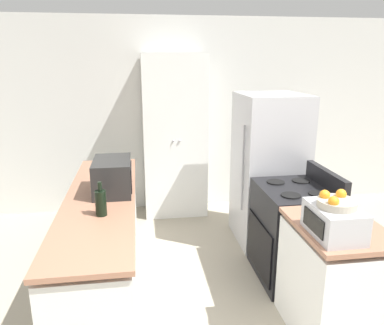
% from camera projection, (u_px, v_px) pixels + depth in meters
% --- Properties ---
extents(wall_back, '(7.00, 0.06, 2.60)m').
position_uv_depth(wall_back, '(176.00, 116.00, 5.14)').
color(wall_back, silver).
rests_on(wall_back, ground_plane).
extents(counter_left, '(0.60, 2.46, 0.91)m').
position_uv_depth(counter_left, '(104.00, 246.00, 3.36)').
color(counter_left, silver).
rests_on(counter_left, ground_plane).
extents(counter_right, '(0.60, 0.79, 0.91)m').
position_uv_depth(counter_right, '(332.00, 283.00, 2.81)').
color(counter_right, silver).
rests_on(counter_right, ground_plane).
extents(pantry_cabinet, '(0.82, 0.48, 2.12)m').
position_uv_depth(pantry_cabinet, '(175.00, 137.00, 4.94)').
color(pantry_cabinet, white).
rests_on(pantry_cabinet, ground_plane).
extents(stove, '(0.66, 0.77, 1.07)m').
position_uv_depth(stove, '(293.00, 232.00, 3.57)').
color(stove, black).
rests_on(stove, ground_plane).
extents(refrigerator, '(0.72, 0.78, 1.70)m').
position_uv_depth(refrigerator, '(268.00, 169.00, 4.24)').
color(refrigerator, '#B7B7BC').
rests_on(refrigerator, ground_plane).
extents(microwave, '(0.33, 0.49, 0.30)m').
position_uv_depth(microwave, '(113.00, 176.00, 3.31)').
color(microwave, black).
rests_on(microwave, counter_left).
extents(wine_bottle, '(0.09, 0.09, 0.27)m').
position_uv_depth(wine_bottle, '(101.00, 202.00, 2.83)').
color(wine_bottle, black).
rests_on(wine_bottle, counter_left).
extents(toaster_oven, '(0.29, 0.41, 0.21)m').
position_uv_depth(toaster_oven, '(334.00, 221.00, 2.50)').
color(toaster_oven, '#B2B2B7').
rests_on(toaster_oven, counter_right).
extents(fruit_bowl, '(0.26, 0.26, 0.10)m').
position_uv_depth(fruit_bowl, '(336.00, 202.00, 2.47)').
color(fruit_bowl, '#B2A893').
rests_on(fruit_bowl, toaster_oven).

